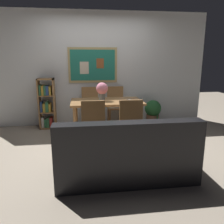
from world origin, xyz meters
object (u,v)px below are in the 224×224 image
(flower_vase, at_px, (102,90))
(tv_remote, at_px, (130,100))
(dining_chair_far_right, at_px, (116,103))
(bookshelf, at_px, (47,105))
(leather_couch, at_px, (125,155))
(dining_chair_far_left, at_px, (90,104))
(dining_chair_near_right, at_px, (130,121))
(potted_ivy, at_px, (153,112))
(dining_chair_near_left, at_px, (93,122))
(dining_table, at_px, (107,106))

(flower_vase, relative_size, tv_remote, 2.24)
(dining_chair_far_right, distance_m, bookshelf, 1.58)
(leather_couch, distance_m, tv_remote, 1.68)
(dining_chair_far_left, relative_size, leather_couch, 0.51)
(dining_chair_far_left, xyz_separation_m, bookshelf, (-0.98, -0.01, -0.00))
(bookshelf, relative_size, tv_remote, 7.06)
(dining_chair_near_right, height_order, potted_ivy, dining_chair_near_right)
(dining_chair_near_left, xyz_separation_m, dining_chair_far_left, (0.01, 1.52, 0.00))
(dining_chair_near_left, xyz_separation_m, dining_chair_near_right, (0.61, -0.03, 0.00))
(leather_couch, relative_size, flower_vase, 5.03)
(bookshelf, xyz_separation_m, flower_vase, (1.19, -0.74, 0.43))
(leather_couch, distance_m, bookshelf, 2.75)
(dining_chair_near_right, bearing_deg, bookshelf, 135.81)
(potted_ivy, xyz_separation_m, tv_remote, (-0.72, -0.72, 0.43))
(bookshelf, bearing_deg, flower_vase, -31.75)
(bookshelf, height_order, tv_remote, bookshelf)
(dining_chair_near_left, bearing_deg, potted_ivy, 43.60)
(dining_table, distance_m, tv_remote, 0.47)
(dining_chair_far_left, relative_size, potted_ivy, 1.52)
(dining_chair_near_left, relative_size, potted_ivy, 1.52)
(dining_chair_near_left, height_order, tv_remote, dining_chair_near_left)
(dining_table, height_order, dining_chair_far_right, dining_chair_far_right)
(dining_table, xyz_separation_m, dining_chair_near_right, (0.30, -0.78, -0.10))
(dining_table, xyz_separation_m, leather_couch, (0.07, -1.64, -0.32))
(dining_chair_far_right, bearing_deg, bookshelf, -178.81)
(bookshelf, distance_m, potted_ivy, 2.46)
(dining_chair_near_right, distance_m, potted_ivy, 1.69)
(dining_chair_far_right, relative_size, tv_remote, 5.69)
(dining_table, relative_size, leather_couch, 0.78)
(flower_vase, bearing_deg, tv_remote, -8.75)
(dining_table, relative_size, dining_chair_near_right, 1.54)
(flower_vase, bearing_deg, dining_chair_far_left, 105.93)
(dining_table, relative_size, tv_remote, 8.76)
(dining_table, height_order, dining_chair_near_left, dining_chair_near_left)
(leather_couch, bearing_deg, dining_table, 92.29)
(dining_table, relative_size, bookshelf, 1.24)
(bookshelf, height_order, flower_vase, bookshelf)
(dining_chair_far_left, distance_m, dining_chair_far_right, 0.60)
(flower_vase, height_order, tv_remote, flower_vase)
(dining_chair_near_right, distance_m, dining_chair_far_left, 1.66)
(dining_table, xyz_separation_m, bookshelf, (-1.28, 0.75, -0.10))
(dining_chair_far_left, relative_size, tv_remote, 5.69)
(dining_table, relative_size, dining_chair_far_right, 1.54)
(dining_table, height_order, dining_chair_far_left, dining_chair_far_left)
(dining_chair_near_right, relative_size, flower_vase, 2.54)
(dining_chair_near_left, height_order, dining_chair_far_left, same)
(dining_chair_far_left, bearing_deg, dining_chair_near_left, -90.44)
(dining_table, distance_m, leather_couch, 1.68)
(dining_chair_near_right, relative_size, leather_couch, 0.51)
(dining_chair_near_left, distance_m, dining_chair_near_right, 0.61)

